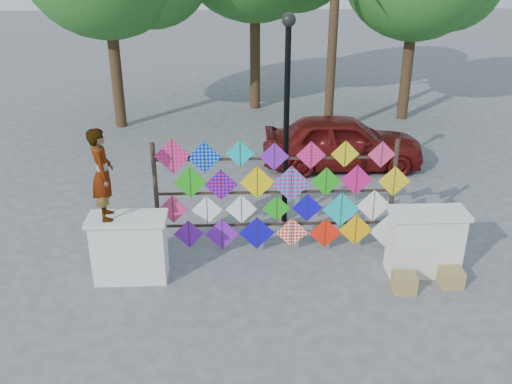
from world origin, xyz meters
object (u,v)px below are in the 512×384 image
vendor_woman (102,174)px  lamppost (287,103)px  sedan (343,142)px  kite_rack (280,196)px

vendor_woman → lamppost: size_ratio=0.37×
sedan → lamppost: bearing=150.7°
kite_rack → sedan: bearing=65.2°
vendor_woman → lamppost: (3.33, 2.20, 0.59)m
kite_rack → sedan: 4.87m
kite_rack → lamppost: size_ratio=1.11×
vendor_woman → sedan: size_ratio=0.39×
lamppost → kite_rack: bearing=-99.2°
vendor_woman → sedan: 7.55m
kite_rack → lamppost: lamppost is taller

